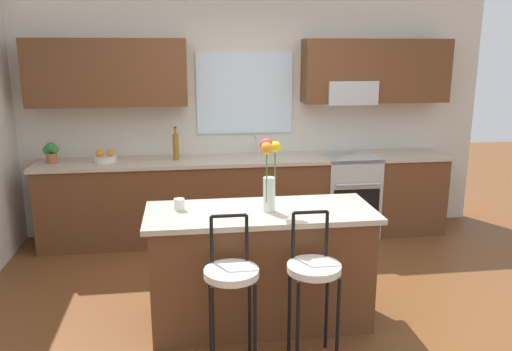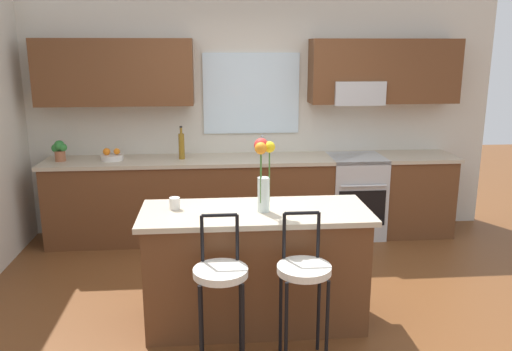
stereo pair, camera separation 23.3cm
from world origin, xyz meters
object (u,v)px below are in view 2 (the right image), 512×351
Objects in this scene: kitchen_island at (255,267)px; bottle_olive_oil at (182,146)px; flower_vase at (263,170)px; potted_plant_small at (59,150)px; oven_range at (355,196)px; bar_stool_middle at (304,276)px; bar_stool_near at (221,279)px; mug_ceramic at (175,203)px; fruit_bowl_oranges at (112,156)px.

bottle_olive_oil is (-0.65, 1.91, 0.61)m from kitchen_island.
potted_plant_small is (-2.00, 1.95, -0.20)m from flower_vase.
oven_range is 2.66m from bar_stool_middle.
potted_plant_small reaches higher than bar_stool_middle.
bar_stool_near reaches higher than oven_range.
fruit_bowl_oranges is at bearing 113.47° from mug_ceramic.
oven_range and kitchen_island have the same top height.
bar_stool_near is at bearing -81.47° from bottle_olive_oil.
mug_ceramic is 0.38× the size of fruit_bowl_oranges.
kitchen_island is at bearing -124.67° from oven_range.
bar_stool_near is 0.79m from mug_ceramic.
flower_vase is 0.72m from mug_ceramic.
fruit_bowl_oranges is (-1.12, 2.47, 0.33)m from bar_stool_near.
fruit_bowl_oranges is 1.07× the size of potted_plant_small.
potted_plant_small reaches higher than bar_stool_near.
flower_vase is (0.33, 0.52, 0.61)m from bar_stool_near.
kitchen_island is 19.13× the size of mug_ceramic.
fruit_bowl_oranges is 0.66× the size of bottle_olive_oil.
mug_ceramic is at bearing 117.15° from bar_stool_near.
oven_range is at bearing 67.20° from bar_stool_middle.
potted_plant_small is (-2.22, 2.47, 0.41)m from bar_stool_middle.
bar_stool_middle is 3.00m from fruit_bowl_oranges.
bottle_olive_oil is at bearing 110.44° from bar_stool_middle.
bottle_olive_oil is 1.30m from potted_plant_small.
bar_stool_middle is at bearing -36.06° from mug_ceramic.
oven_range is 2.91m from bar_stool_near.
kitchen_island is 0.78m from flower_vase.
flower_vase reaches higher than oven_range.
bar_stool_near reaches higher than mug_ceramic.
potted_plant_small is at bearing 124.02° from bar_stool_near.
oven_range is 2.67m from mug_ceramic.
kitchen_island is 1.65× the size of bar_stool_near.
bar_stool_near is at bearing -122.84° from oven_range.
flower_vase is 2.80m from potted_plant_small.
flower_vase reaches higher than fruit_bowl_oranges.
bar_stool_middle is (0.28, -0.56, 0.17)m from kitchen_island.
mug_ceramic is at bearing 143.94° from bar_stool_middle.
bottle_olive_oil reaches higher than fruit_bowl_oranges.
bar_stool_middle reaches higher than mug_ceramic.
fruit_bowl_oranges reaches higher than bar_stool_near.
fruit_bowl_oranges reaches higher than bar_stool_middle.
bar_stool_near and bar_stool_middle have the same top height.
bar_stool_near is (-0.27, -0.56, 0.17)m from kitchen_island.
bar_stool_near is 4.34× the size of fruit_bowl_oranges.
fruit_bowl_oranges is (-2.70, 0.02, 0.50)m from oven_range.
bar_stool_middle reaches higher than kitchen_island.
bar_stool_middle is 0.83m from flower_vase.
flower_vase is (-1.25, -1.92, 0.78)m from oven_range.
kitchen_island is 7.17× the size of fruit_bowl_oranges.
bar_stool_near is 4.63× the size of potted_plant_small.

